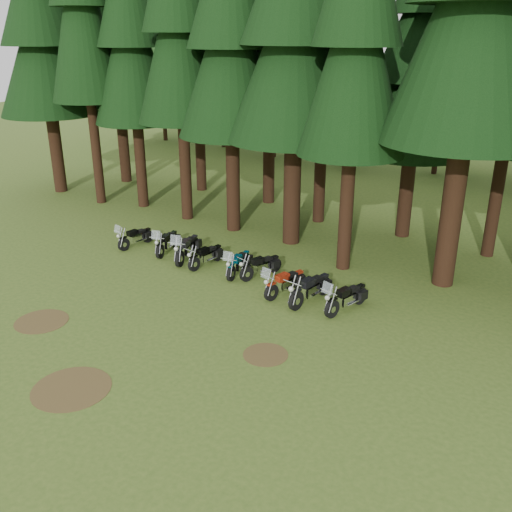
{
  "coord_description": "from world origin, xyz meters",
  "views": [
    {
      "loc": [
        12.69,
        -12.15,
        9.31
      ],
      "look_at": [
        1.1,
        5.0,
        1.0
      ],
      "focal_mm": 40.0,
      "sensor_mm": 36.0,
      "label": 1
    }
  ],
  "objects_px": {
    "motorcycle_3": "(206,256)",
    "motorcycle_7": "(310,290)",
    "motorcycle_6": "(285,283)",
    "motorcycle_4": "(239,264)",
    "motorcycle_1": "(167,243)",
    "motorcycle_2": "(187,249)",
    "motorcycle_5": "(261,267)",
    "motorcycle_0": "(136,238)",
    "motorcycle_8": "(346,299)"
  },
  "relations": [
    {
      "from": "motorcycle_6",
      "to": "motorcycle_8",
      "type": "relative_size",
      "value": 0.97
    },
    {
      "from": "motorcycle_7",
      "to": "motorcycle_8",
      "type": "relative_size",
      "value": 1.07
    },
    {
      "from": "motorcycle_5",
      "to": "motorcycle_8",
      "type": "distance_m",
      "value": 4.21
    },
    {
      "from": "motorcycle_8",
      "to": "motorcycle_7",
      "type": "bearing_deg",
      "value": -162.66
    },
    {
      "from": "motorcycle_2",
      "to": "motorcycle_4",
      "type": "height_order",
      "value": "motorcycle_2"
    },
    {
      "from": "motorcycle_3",
      "to": "motorcycle_8",
      "type": "xyz_separation_m",
      "value": [
        6.65,
        -0.46,
        0.05
      ]
    },
    {
      "from": "motorcycle_5",
      "to": "motorcycle_1",
      "type": "bearing_deg",
      "value": -161.39
    },
    {
      "from": "motorcycle_0",
      "to": "motorcycle_5",
      "type": "height_order",
      "value": "motorcycle_0"
    },
    {
      "from": "motorcycle_5",
      "to": "motorcycle_8",
      "type": "bearing_deg",
      "value": 6.17
    },
    {
      "from": "motorcycle_7",
      "to": "motorcycle_5",
      "type": "bearing_deg",
      "value": 169.41
    },
    {
      "from": "motorcycle_6",
      "to": "motorcycle_7",
      "type": "xyz_separation_m",
      "value": [
        1.09,
        -0.03,
        0.04
      ]
    },
    {
      "from": "motorcycle_1",
      "to": "motorcycle_5",
      "type": "distance_m",
      "value": 4.93
    },
    {
      "from": "motorcycle_1",
      "to": "motorcycle_7",
      "type": "bearing_deg",
      "value": -23.55
    },
    {
      "from": "motorcycle_3",
      "to": "motorcycle_4",
      "type": "relative_size",
      "value": 0.96
    },
    {
      "from": "motorcycle_3",
      "to": "motorcycle_7",
      "type": "distance_m",
      "value": 5.3
    },
    {
      "from": "motorcycle_2",
      "to": "motorcycle_3",
      "type": "xyz_separation_m",
      "value": [
        1.11,
        -0.08,
        -0.08
      ]
    },
    {
      "from": "motorcycle_1",
      "to": "motorcycle_0",
      "type": "bearing_deg",
      "value": 171.11
    },
    {
      "from": "motorcycle_3",
      "to": "motorcycle_5",
      "type": "bearing_deg",
      "value": 12.82
    },
    {
      "from": "motorcycle_3",
      "to": "motorcycle_6",
      "type": "height_order",
      "value": "motorcycle_6"
    },
    {
      "from": "motorcycle_1",
      "to": "motorcycle_2",
      "type": "xyz_separation_m",
      "value": [
        1.3,
        -0.15,
        0.05
      ]
    },
    {
      "from": "motorcycle_2",
      "to": "motorcycle_6",
      "type": "relative_size",
      "value": 1.08
    },
    {
      "from": "motorcycle_0",
      "to": "motorcycle_2",
      "type": "distance_m",
      "value": 2.98
    },
    {
      "from": "motorcycle_2",
      "to": "motorcycle_5",
      "type": "relative_size",
      "value": 1.17
    },
    {
      "from": "motorcycle_2",
      "to": "motorcycle_3",
      "type": "height_order",
      "value": "motorcycle_2"
    },
    {
      "from": "motorcycle_8",
      "to": "motorcycle_0",
      "type": "bearing_deg",
      "value": -168.86
    },
    {
      "from": "motorcycle_0",
      "to": "motorcycle_5",
      "type": "relative_size",
      "value": 1.01
    },
    {
      "from": "motorcycle_0",
      "to": "motorcycle_6",
      "type": "distance_m",
      "value": 8.29
    },
    {
      "from": "motorcycle_1",
      "to": "motorcycle_3",
      "type": "height_order",
      "value": "motorcycle_1"
    },
    {
      "from": "motorcycle_0",
      "to": "motorcycle_2",
      "type": "relative_size",
      "value": 0.86
    },
    {
      "from": "motorcycle_4",
      "to": "motorcycle_7",
      "type": "height_order",
      "value": "motorcycle_4"
    },
    {
      "from": "motorcycle_0",
      "to": "motorcycle_4",
      "type": "distance_m",
      "value": 5.72
    },
    {
      "from": "motorcycle_2",
      "to": "motorcycle_3",
      "type": "distance_m",
      "value": 1.12
    },
    {
      "from": "motorcycle_2",
      "to": "motorcycle_7",
      "type": "height_order",
      "value": "motorcycle_2"
    },
    {
      "from": "motorcycle_6",
      "to": "motorcycle_3",
      "type": "bearing_deg",
      "value": -174.92
    },
    {
      "from": "motorcycle_5",
      "to": "motorcycle_8",
      "type": "relative_size",
      "value": 0.9
    },
    {
      "from": "motorcycle_5",
      "to": "motorcycle_7",
      "type": "distance_m",
      "value": 2.89
    },
    {
      "from": "motorcycle_2",
      "to": "motorcycle_6",
      "type": "height_order",
      "value": "motorcycle_2"
    },
    {
      "from": "motorcycle_5",
      "to": "motorcycle_6",
      "type": "bearing_deg",
      "value": -10.51
    },
    {
      "from": "motorcycle_1",
      "to": "motorcycle_6",
      "type": "distance_m",
      "value": 6.64
    },
    {
      "from": "motorcycle_6",
      "to": "motorcycle_8",
      "type": "distance_m",
      "value": 2.47
    },
    {
      "from": "motorcycle_2",
      "to": "motorcycle_6",
      "type": "distance_m",
      "value": 5.33
    },
    {
      "from": "motorcycle_4",
      "to": "motorcycle_5",
      "type": "relative_size",
      "value": 1.06
    },
    {
      "from": "motorcycle_3",
      "to": "motorcycle_5",
      "type": "distance_m",
      "value": 2.55
    },
    {
      "from": "motorcycle_3",
      "to": "motorcycle_4",
      "type": "xyz_separation_m",
      "value": [
        1.63,
        0.05,
        0.03
      ]
    },
    {
      "from": "motorcycle_3",
      "to": "motorcycle_6",
      "type": "xyz_separation_m",
      "value": [
        4.19,
        -0.52,
        0.04
      ]
    },
    {
      "from": "motorcycle_1",
      "to": "motorcycle_4",
      "type": "height_order",
      "value": "motorcycle_1"
    },
    {
      "from": "motorcycle_5",
      "to": "motorcycle_7",
      "type": "xyz_separation_m",
      "value": [
        2.75,
        -0.9,
        0.07
      ]
    },
    {
      "from": "motorcycle_2",
      "to": "motorcycle_6",
      "type": "bearing_deg",
      "value": -24.13
    },
    {
      "from": "motorcycle_2",
      "to": "motorcycle_7",
      "type": "distance_m",
      "value": 6.41
    },
    {
      "from": "motorcycle_5",
      "to": "motorcycle_0",
      "type": "bearing_deg",
      "value": -159.48
    }
  ]
}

